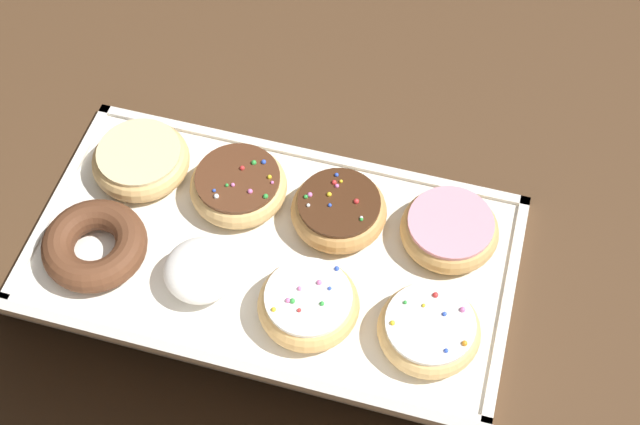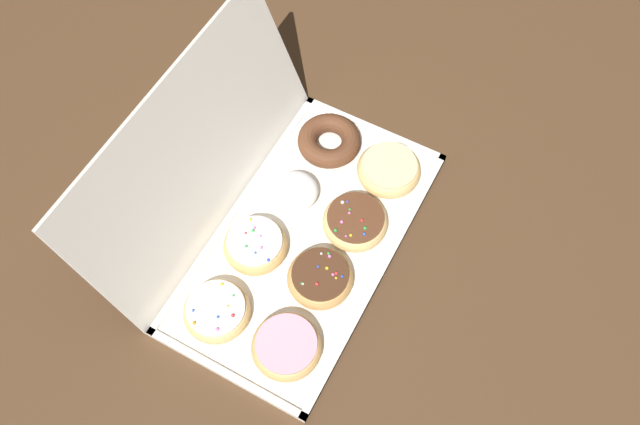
% 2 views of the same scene
% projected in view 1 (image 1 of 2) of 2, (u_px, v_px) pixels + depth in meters
% --- Properties ---
extents(ground_plane, '(3.00, 3.00, 0.00)m').
position_uv_depth(ground_plane, '(274.00, 254.00, 1.02)').
color(ground_plane, '#4C331E').
extents(donut_box, '(0.55, 0.30, 0.01)m').
position_uv_depth(donut_box, '(274.00, 252.00, 1.01)').
color(donut_box, silver).
rests_on(donut_box, ground).
extents(box_lid_open, '(0.55, 0.11, 0.28)m').
position_uv_depth(box_lid_open, '(202.00, 360.00, 0.79)').
color(box_lid_open, silver).
rests_on(box_lid_open, ground).
extents(pink_frosted_donut_0, '(0.11, 0.11, 0.04)m').
position_uv_depth(pink_frosted_donut_0, '(449.00, 229.00, 1.00)').
color(pink_frosted_donut_0, tan).
rests_on(pink_frosted_donut_0, donut_box).
extents(sprinkle_donut_1, '(0.11, 0.11, 0.04)m').
position_uv_depth(sprinkle_donut_1, '(339.00, 210.00, 1.01)').
color(sprinkle_donut_1, tan).
rests_on(sprinkle_donut_1, donut_box).
extents(sprinkle_donut_2, '(0.12, 0.12, 0.04)m').
position_uv_depth(sprinkle_donut_2, '(238.00, 186.00, 1.03)').
color(sprinkle_donut_2, '#E5B770').
rests_on(sprinkle_donut_2, donut_box).
extents(glazed_ring_donut_3, '(0.12, 0.12, 0.04)m').
position_uv_depth(glazed_ring_donut_3, '(141.00, 160.00, 1.06)').
color(glazed_ring_donut_3, '#E5B770').
rests_on(glazed_ring_donut_3, donut_box).
extents(sprinkle_donut_4, '(0.11, 0.11, 0.04)m').
position_uv_depth(sprinkle_donut_4, '(429.00, 329.00, 0.93)').
color(sprinkle_donut_4, '#E5B770').
rests_on(sprinkle_donut_4, donut_box).
extents(sprinkle_donut_5, '(0.11, 0.11, 0.04)m').
position_uv_depth(sprinkle_donut_5, '(308.00, 304.00, 0.95)').
color(sprinkle_donut_5, tan).
rests_on(sprinkle_donut_5, donut_box).
extents(powdered_filled_donut_6, '(0.08, 0.08, 0.04)m').
position_uv_depth(powdered_filled_donut_6, '(201.00, 270.00, 0.97)').
color(powdered_filled_donut_6, white).
rests_on(powdered_filled_donut_6, donut_box).
extents(chocolate_cake_ring_donut_7, '(0.12, 0.12, 0.04)m').
position_uv_depth(chocolate_cake_ring_donut_7, '(95.00, 245.00, 0.99)').
color(chocolate_cake_ring_donut_7, '#59331E').
rests_on(chocolate_cake_ring_donut_7, donut_box).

